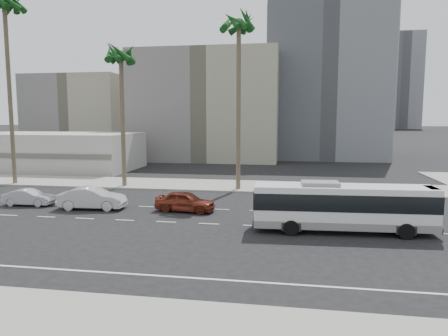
% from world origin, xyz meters
% --- Properties ---
extents(ground, '(700.00, 700.00, 0.00)m').
position_xyz_m(ground, '(0.00, 0.00, 0.00)').
color(ground, black).
rests_on(ground, ground).
extents(sidewalk_north, '(120.00, 7.00, 0.15)m').
position_xyz_m(sidewalk_north, '(0.00, 15.50, 0.07)').
color(sidewalk_north, gray).
rests_on(sidewalk_north, ground).
extents(commercial_low, '(22.00, 12.16, 5.00)m').
position_xyz_m(commercial_low, '(-30.00, 25.99, 2.50)').
color(commercial_low, '#AEABA4').
rests_on(commercial_low, ground).
extents(midrise_beige_west, '(24.00, 18.00, 18.00)m').
position_xyz_m(midrise_beige_west, '(-12.00, 45.00, 9.00)').
color(midrise_beige_west, gray).
rests_on(midrise_beige_west, ground).
extents(midrise_gray_center, '(20.00, 20.00, 26.00)m').
position_xyz_m(midrise_gray_center, '(8.00, 52.00, 13.00)').
color(midrise_gray_center, '#50545A').
rests_on(midrise_gray_center, ground).
extents(midrise_beige_far, '(18.00, 16.00, 15.00)m').
position_xyz_m(midrise_beige_far, '(-38.00, 50.00, 7.50)').
color(midrise_beige_far, gray).
rests_on(midrise_beige_far, ground).
extents(civic_tower, '(42.00, 42.00, 129.00)m').
position_xyz_m(civic_tower, '(-2.00, 250.00, 38.83)').
color(civic_tower, beige).
rests_on(civic_tower, ground).
extents(highrise_right, '(26.00, 26.00, 70.00)m').
position_xyz_m(highrise_right, '(45.00, 230.00, 35.00)').
color(highrise_right, '#5A5D66').
rests_on(highrise_right, ground).
extents(highrise_far, '(22.00, 22.00, 60.00)m').
position_xyz_m(highrise_far, '(70.00, 260.00, 30.00)').
color(highrise_far, '#5A5D66').
rests_on(highrise_far, ground).
extents(city_bus, '(11.12, 3.00, 3.16)m').
position_xyz_m(city_bus, '(5.64, -0.55, 1.66)').
color(city_bus, silver).
rests_on(city_bus, ground).
extents(car_a, '(2.25, 4.72, 1.56)m').
position_xyz_m(car_a, '(-5.54, 3.41, 0.78)').
color(car_a, maroon).
rests_on(car_a, ground).
extents(car_b, '(2.25, 5.32, 1.71)m').
position_xyz_m(car_b, '(-12.95, 3.04, 0.85)').
color(car_b, '#BCBCBD').
rests_on(car_b, ground).
extents(car_c, '(1.61, 4.08, 1.32)m').
position_xyz_m(car_c, '(-18.71, 3.46, 0.66)').
color(car_c, '#A5A6AC').
rests_on(car_c, ground).
extents(palm_near, '(5.10, 5.10, 17.15)m').
position_xyz_m(palm_near, '(-2.78, 13.35, 15.54)').
color(palm_near, brown).
rests_on(palm_near, ground).
extents(palm_mid, '(4.65, 4.65, 14.40)m').
position_xyz_m(palm_mid, '(-14.62, 13.32, 12.95)').
color(palm_mid, brown).
rests_on(palm_mid, ground).
extents(palm_far, '(5.85, 5.85, 20.09)m').
position_xyz_m(palm_far, '(-26.89, 12.97, 18.25)').
color(palm_far, brown).
rests_on(palm_far, ground).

